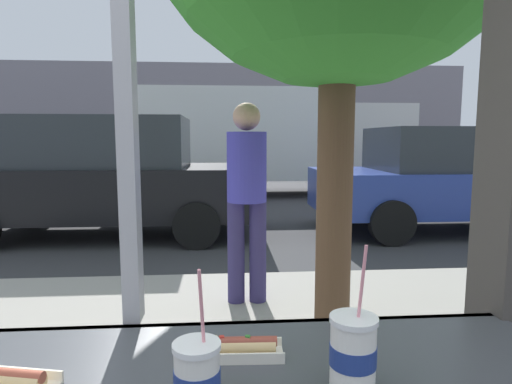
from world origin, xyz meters
The scene contains 10 objects.
ground_plane centered at (0.00, 8.00, 0.00)m, with size 60.00×60.00×0.00m, color #38383A.
sidewalk_strip centered at (0.00, 1.60, 0.07)m, with size 16.00×2.80×0.13m, color #9E998E.
building_facade_far centered at (0.00, 23.57, 2.80)m, with size 28.00×1.20×5.61m, color gray.
soda_cup_left centered at (0.22, -0.39, 1.01)m, with size 0.10×0.10×0.30m.
soda_cup_right centered at (0.55, -0.35, 1.02)m, with size 0.10×0.10×0.33m.
hotdog_tray_far centered at (0.29, -0.17, 0.96)m, with size 0.27×0.10×0.05m.
parked_car_black centered at (-1.52, 5.43, 0.90)m, with size 4.64×1.99×1.80m.
parked_car_blue centered at (3.92, 5.43, 0.84)m, with size 4.35×2.03×1.65m.
box_truck centered at (1.45, 10.21, 1.52)m, with size 7.09×2.44×2.72m.
pedestrian centered at (0.46, 2.25, 1.07)m, with size 0.32×0.32×1.63m.
Camera 1 is at (0.27, -1.19, 1.48)m, focal length 30.13 mm.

